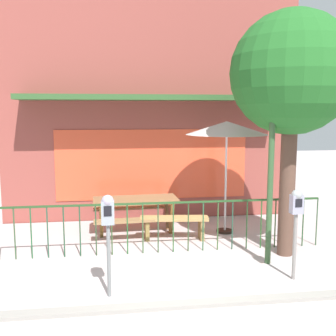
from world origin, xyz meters
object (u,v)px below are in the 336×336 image
parking_meter_near (108,219)px  picnic_table_left (136,206)px  street_tree (292,75)px  patio_bench (174,223)px  parking_meter_far (296,210)px  street_lamp (273,113)px  patio_umbrella (227,129)px

parking_meter_near → picnic_table_left: bearing=79.6°
picnic_table_left → parking_meter_near: parking_meter_near is taller
picnic_table_left → street_tree: bearing=-32.4°
picnic_table_left → patio_bench: bearing=-35.8°
picnic_table_left → parking_meter_far: bearing=-50.0°
patio_bench → street_lamp: (1.42, -1.52, 2.26)m
picnic_table_left → patio_bench: picnic_table_left is taller
patio_bench → parking_meter_far: bearing=-54.8°
patio_umbrella → patio_bench: bearing=-163.2°
picnic_table_left → patio_umbrella: size_ratio=0.77×
patio_umbrella → parking_meter_near: size_ratio=1.64×
patio_bench → parking_meter_near: (-1.31, -2.43, 0.79)m
parking_meter_far → patio_bench: bearing=125.2°
picnic_table_left → parking_meter_near: bearing=-100.4°
picnic_table_left → patio_umbrella: (1.94, -0.19, 1.65)m
picnic_table_left → patio_umbrella: bearing=-5.7°
parking_meter_far → street_tree: bearing=73.0°
patio_umbrella → street_lamp: size_ratio=0.60×
street_lamp → street_tree: bearing=38.4°
picnic_table_left → street_tree: (2.66, -1.69, 2.64)m
parking_meter_far → street_lamp: street_lamp is taller
picnic_table_left → street_lamp: bearing=-43.4°
street_tree → street_lamp: street_tree is taller
picnic_table_left → street_lamp: (2.18, -2.06, 2.00)m
parking_meter_far → street_lamp: size_ratio=0.36×
parking_meter_near → patio_umbrella: bearing=48.2°
patio_bench → street_lamp: 3.07m
street_tree → picnic_table_left: bearing=147.6°
parking_meter_near → street_tree: bearing=21.9°
picnic_table_left → street_tree: 4.11m
parking_meter_near → street_lamp: (2.73, 0.91, 1.47)m
patio_bench → street_lamp: street_lamp is taller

